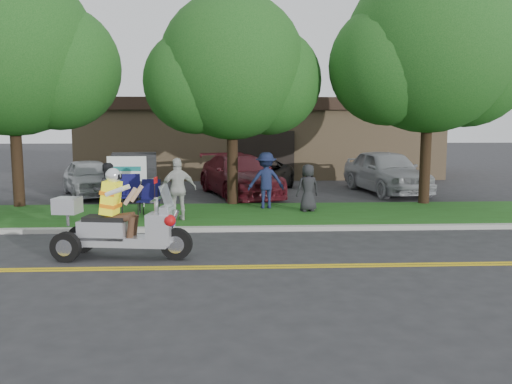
{
  "coord_description": "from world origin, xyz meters",
  "views": [
    {
      "loc": [
        0.39,
        -10.93,
        2.87
      ],
      "look_at": [
        1.03,
        2.0,
        1.17
      ],
      "focal_mm": 38.0,
      "sensor_mm": 36.0,
      "label": 1
    }
  ],
  "objects_px": {
    "lawn_chair_a": "(150,195)",
    "spectator_adult_mid": "(107,191)",
    "parked_car_right": "(240,175)",
    "parked_car_left": "(134,174)",
    "lawn_chair_b": "(131,191)",
    "trike_scooter": "(117,227)",
    "spectator_adult_right": "(178,189)",
    "parked_car_mid": "(257,176)",
    "parked_car_far_left": "(90,177)",
    "parked_car_far_right": "(386,171)"
  },
  "relations": [
    {
      "from": "trike_scooter",
      "to": "parked_car_left",
      "type": "relative_size",
      "value": 0.59
    },
    {
      "from": "trike_scooter",
      "to": "parked_car_mid",
      "type": "distance_m",
      "value": 11.16
    },
    {
      "from": "trike_scooter",
      "to": "lawn_chair_b",
      "type": "height_order",
      "value": "trike_scooter"
    },
    {
      "from": "trike_scooter",
      "to": "spectator_adult_right",
      "type": "distance_m",
      "value": 3.96
    },
    {
      "from": "parked_car_mid",
      "to": "parked_car_right",
      "type": "xyz_separation_m",
      "value": [
        -0.7,
        -1.06,
        0.13
      ]
    },
    {
      "from": "trike_scooter",
      "to": "lawn_chair_b",
      "type": "bearing_deg",
      "value": 105.53
    },
    {
      "from": "parked_car_right",
      "to": "trike_scooter",
      "type": "bearing_deg",
      "value": -123.17
    },
    {
      "from": "trike_scooter",
      "to": "spectator_adult_right",
      "type": "relative_size",
      "value": 1.67
    },
    {
      "from": "spectator_adult_mid",
      "to": "spectator_adult_right",
      "type": "xyz_separation_m",
      "value": [
        2.01,
        -0.21,
        0.07
      ]
    },
    {
      "from": "lawn_chair_a",
      "to": "parked_car_right",
      "type": "relative_size",
      "value": 0.2
    },
    {
      "from": "parked_car_mid",
      "to": "parked_car_far_right",
      "type": "bearing_deg",
      "value": 14.47
    },
    {
      "from": "spectator_adult_mid",
      "to": "parked_car_far_left",
      "type": "height_order",
      "value": "spectator_adult_mid"
    },
    {
      "from": "parked_car_mid",
      "to": "spectator_adult_mid",
      "type": "bearing_deg",
      "value": -104.37
    },
    {
      "from": "spectator_adult_mid",
      "to": "parked_car_left",
      "type": "distance_m",
      "value": 5.96
    },
    {
      "from": "lawn_chair_b",
      "to": "parked_car_right",
      "type": "xyz_separation_m",
      "value": [
        3.43,
        4.25,
        0.03
      ]
    },
    {
      "from": "trike_scooter",
      "to": "parked_car_right",
      "type": "bearing_deg",
      "value": 82.25
    },
    {
      "from": "parked_car_far_left",
      "to": "parked_car_left",
      "type": "bearing_deg",
      "value": -15.73
    },
    {
      "from": "parked_car_mid",
      "to": "parked_car_far_right",
      "type": "relative_size",
      "value": 0.93
    },
    {
      "from": "parked_car_left",
      "to": "parked_car_mid",
      "type": "distance_m",
      "value": 4.86
    },
    {
      "from": "parked_car_left",
      "to": "parked_car_far_right",
      "type": "height_order",
      "value": "parked_car_far_right"
    },
    {
      "from": "parked_car_left",
      "to": "parked_car_mid",
      "type": "xyz_separation_m",
      "value": [
        4.82,
        0.61,
        -0.16
      ]
    },
    {
      "from": "trike_scooter",
      "to": "parked_car_far_right",
      "type": "xyz_separation_m",
      "value": [
        8.66,
        10.06,
        0.2
      ]
    },
    {
      "from": "lawn_chair_b",
      "to": "parked_car_left",
      "type": "height_order",
      "value": "parked_car_left"
    },
    {
      "from": "lawn_chair_a",
      "to": "parked_car_left",
      "type": "bearing_deg",
      "value": 114.07
    },
    {
      "from": "parked_car_far_right",
      "to": "parked_car_far_left",
      "type": "bearing_deg",
      "value": 172.6
    },
    {
      "from": "parked_car_mid",
      "to": "lawn_chair_b",
      "type": "bearing_deg",
      "value": -107.49
    },
    {
      "from": "parked_car_far_left",
      "to": "lawn_chair_b",
      "type": "bearing_deg",
      "value": -85.0
    },
    {
      "from": "parked_car_mid",
      "to": "parked_car_left",
      "type": "bearing_deg",
      "value": -152.44
    },
    {
      "from": "spectator_adult_mid",
      "to": "parked_car_mid",
      "type": "distance_m",
      "value": 7.99
    },
    {
      "from": "parked_car_far_left",
      "to": "parked_car_left",
      "type": "distance_m",
      "value": 1.7
    },
    {
      "from": "lawn_chair_a",
      "to": "spectator_adult_right",
      "type": "height_order",
      "value": "spectator_adult_right"
    },
    {
      "from": "lawn_chair_b",
      "to": "spectator_adult_mid",
      "type": "xyz_separation_m",
      "value": [
        -0.42,
        -1.25,
        0.15
      ]
    },
    {
      "from": "lawn_chair_a",
      "to": "parked_car_far_left",
      "type": "height_order",
      "value": "parked_car_far_left"
    },
    {
      "from": "trike_scooter",
      "to": "parked_car_mid",
      "type": "height_order",
      "value": "trike_scooter"
    },
    {
      "from": "lawn_chair_a",
      "to": "parked_car_right",
      "type": "distance_m",
      "value": 5.67
    },
    {
      "from": "parked_car_far_left",
      "to": "spectator_adult_mid",
      "type": "bearing_deg",
      "value": -94.08
    },
    {
      "from": "spectator_adult_right",
      "to": "parked_car_mid",
      "type": "xyz_separation_m",
      "value": [
        2.54,
        6.77,
        -0.32
      ]
    },
    {
      "from": "parked_car_right",
      "to": "parked_car_left",
      "type": "bearing_deg",
      "value": 156.72
    },
    {
      "from": "parked_car_right",
      "to": "parked_car_far_right",
      "type": "xyz_separation_m",
      "value": [
        5.89,
        0.52,
        0.08
      ]
    },
    {
      "from": "lawn_chair_b",
      "to": "parked_car_right",
      "type": "relative_size",
      "value": 0.21
    },
    {
      "from": "lawn_chair_b",
      "to": "parked_car_far_left",
      "type": "relative_size",
      "value": 0.28
    },
    {
      "from": "lawn_chair_a",
      "to": "spectator_adult_mid",
      "type": "height_order",
      "value": "spectator_adult_mid"
    },
    {
      "from": "lawn_chair_b",
      "to": "spectator_adult_right",
      "type": "relative_size",
      "value": 0.66
    },
    {
      "from": "spectator_adult_mid",
      "to": "parked_car_mid",
      "type": "bearing_deg",
      "value": -143.47
    },
    {
      "from": "spectator_adult_right",
      "to": "parked_car_far_left",
      "type": "distance_m",
      "value": 7.16
    },
    {
      "from": "spectator_adult_right",
      "to": "parked_car_left",
      "type": "bearing_deg",
      "value": -87.89
    },
    {
      "from": "trike_scooter",
      "to": "parked_car_right",
      "type": "xyz_separation_m",
      "value": [
        2.78,
        9.54,
        0.12
      ]
    },
    {
      "from": "lawn_chair_a",
      "to": "spectator_adult_right",
      "type": "relative_size",
      "value": 0.61
    },
    {
      "from": "lawn_chair_a",
      "to": "lawn_chair_b",
      "type": "bearing_deg",
      "value": 143.53
    },
    {
      "from": "lawn_chair_a",
      "to": "lawn_chair_b",
      "type": "height_order",
      "value": "lawn_chair_b"
    }
  ]
}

